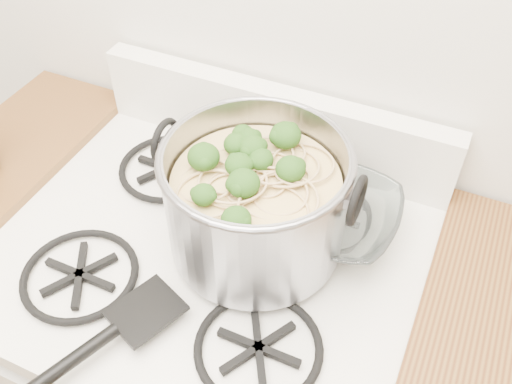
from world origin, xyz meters
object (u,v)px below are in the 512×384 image
(stock_pot, at_px, (256,202))
(glass_bowl, at_px, (330,221))
(spatula, at_px, (145,308))
(gas_range, at_px, (218,372))

(stock_pot, distance_m, glass_bowl, 0.16)
(stock_pot, xyz_separation_m, spatula, (-0.10, -0.21, -0.09))
(spatula, bearing_deg, stock_pot, 87.22)
(gas_range, bearing_deg, stock_pot, 28.63)
(glass_bowl, bearing_deg, stock_pot, -141.93)
(glass_bowl, bearing_deg, spatula, -124.93)
(stock_pot, xyz_separation_m, glass_bowl, (0.11, 0.09, -0.09))
(gas_range, bearing_deg, glass_bowl, 34.34)
(stock_pot, bearing_deg, spatula, -114.95)
(gas_range, distance_m, glass_bowl, 0.55)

